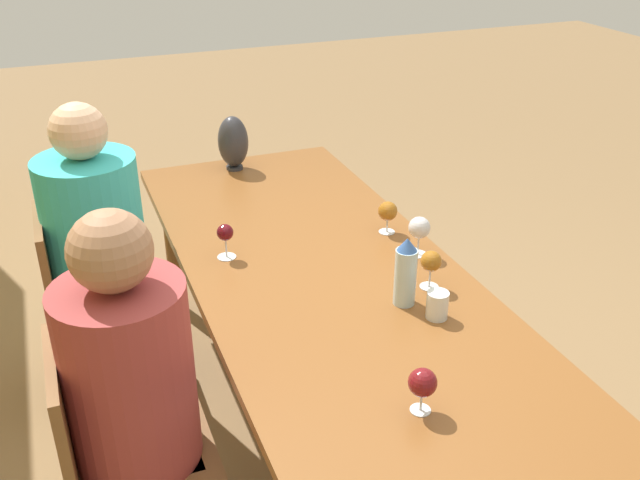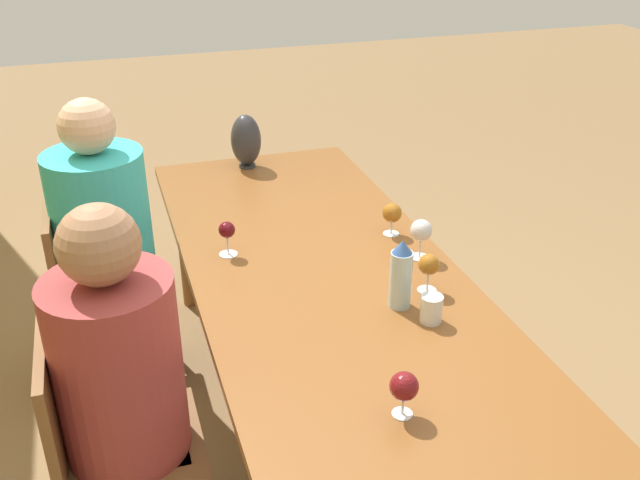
# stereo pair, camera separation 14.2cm
# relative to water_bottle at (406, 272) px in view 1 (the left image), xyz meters

# --- Properties ---
(ground_plane) EXTENTS (14.00, 14.00, 0.00)m
(ground_plane) POSITION_rel_water_bottle_xyz_m (0.30, 0.17, -0.87)
(ground_plane) COLOR olive
(dining_table) EXTENTS (2.46, 0.95, 0.75)m
(dining_table) POSITION_rel_water_bottle_xyz_m (0.30, 0.17, -0.19)
(dining_table) COLOR brown
(dining_table) RESTS_ON ground_plane
(water_bottle) EXTENTS (0.07, 0.07, 0.24)m
(water_bottle) POSITION_rel_water_bottle_xyz_m (0.00, 0.00, 0.00)
(water_bottle) COLOR #ADCCD6
(water_bottle) RESTS_ON dining_table
(water_tumbler) EXTENTS (0.07, 0.07, 0.09)m
(water_tumbler) POSITION_rel_water_bottle_xyz_m (-0.12, -0.06, -0.07)
(water_tumbler) COLOR silver
(water_tumbler) RESTS_ON dining_table
(vase) EXTENTS (0.15, 0.15, 0.26)m
(vase) POSITION_rel_water_bottle_xyz_m (1.39, 0.21, 0.02)
(vase) COLOR #2D2D33
(vase) RESTS_ON dining_table
(wine_glass_0) EXTENTS (0.07, 0.07, 0.14)m
(wine_glass_0) POSITION_rel_water_bottle_xyz_m (0.53, 0.47, -0.02)
(wine_glass_0) COLOR silver
(wine_glass_0) RESTS_ON dining_table
(wine_glass_1) EXTENTS (0.08, 0.08, 0.13)m
(wine_glass_1) POSITION_rel_water_bottle_xyz_m (-0.50, 0.21, -0.03)
(wine_glass_1) COLOR silver
(wine_glass_1) RESTS_ON dining_table
(wine_glass_2) EXTENTS (0.08, 0.08, 0.13)m
(wine_glass_2) POSITION_rel_water_bottle_xyz_m (0.50, -0.18, -0.03)
(wine_glass_2) COLOR silver
(wine_glass_2) RESTS_ON dining_table
(wine_glass_3) EXTENTS (0.07, 0.07, 0.14)m
(wine_glass_3) POSITION_rel_water_bottle_xyz_m (0.06, -0.13, -0.02)
(wine_glass_3) COLOR silver
(wine_glass_3) RESTS_ON dining_table
(wine_glass_4) EXTENTS (0.08, 0.08, 0.16)m
(wine_glass_4) POSITION_rel_water_bottle_xyz_m (0.29, -0.21, -0.01)
(wine_glass_4) COLOR silver
(wine_glass_4) RESTS_ON dining_table
(chair_near) EXTENTS (0.44, 0.44, 0.86)m
(chair_near) POSITION_rel_water_bottle_xyz_m (-0.07, 0.98, -0.39)
(chair_near) COLOR brown
(chair_near) RESTS_ON ground_plane
(chair_far) EXTENTS (0.44, 0.44, 0.86)m
(chair_far) POSITION_rel_water_bottle_xyz_m (0.88, 0.98, -0.39)
(chair_far) COLOR brown
(chair_far) RESTS_ON ground_plane
(person_near) EXTENTS (0.37, 0.37, 1.27)m
(person_near) POSITION_rel_water_bottle_xyz_m (-0.07, 0.90, -0.19)
(person_near) COLOR #2D2D38
(person_near) RESTS_ON ground_plane
(person_far) EXTENTS (0.39, 0.39, 1.30)m
(person_far) POSITION_rel_water_bottle_xyz_m (0.88, 0.90, -0.18)
(person_far) COLOR #2D2D38
(person_far) RESTS_ON ground_plane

